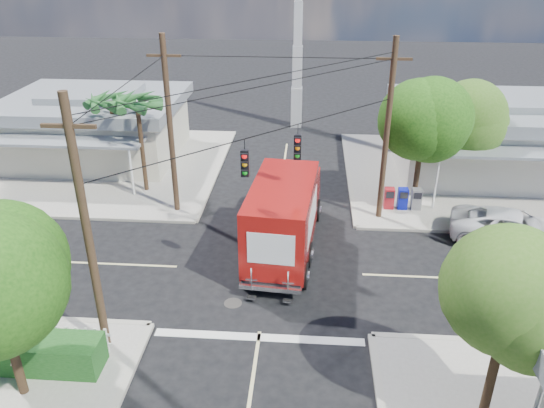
# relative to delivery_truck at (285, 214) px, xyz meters

# --- Properties ---
(ground) EXTENTS (120.00, 120.00, 0.00)m
(ground) POSITION_rel_delivery_truck_xyz_m (-0.58, -1.78, -1.81)
(ground) COLOR black
(ground) RESTS_ON ground
(sidewalk_ne) EXTENTS (14.12, 14.12, 0.14)m
(sidewalk_ne) POSITION_rel_delivery_truck_xyz_m (10.30, 9.10, -1.74)
(sidewalk_ne) COLOR gray
(sidewalk_ne) RESTS_ON ground
(sidewalk_nw) EXTENTS (14.12, 14.12, 0.14)m
(sidewalk_nw) POSITION_rel_delivery_truck_xyz_m (-11.46, 9.10, -1.74)
(sidewalk_nw) COLOR gray
(sidewalk_nw) RESTS_ON ground
(road_markings) EXTENTS (32.00, 32.00, 0.01)m
(road_markings) POSITION_rel_delivery_truck_xyz_m (-0.58, -3.25, -1.81)
(road_markings) COLOR beige
(road_markings) RESTS_ON ground
(building_ne) EXTENTS (11.80, 10.20, 4.50)m
(building_ne) POSITION_rel_delivery_truck_xyz_m (11.92, 10.19, 0.51)
(building_ne) COLOR silver
(building_ne) RESTS_ON sidewalk_ne
(building_nw) EXTENTS (10.80, 10.20, 4.30)m
(building_nw) POSITION_rel_delivery_truck_xyz_m (-12.58, 10.69, 0.41)
(building_nw) COLOR beige
(building_nw) RESTS_ON sidewalk_nw
(radio_tower) EXTENTS (0.80, 0.80, 17.00)m
(radio_tower) POSITION_rel_delivery_truck_xyz_m (-0.08, 18.22, 3.83)
(radio_tower) COLOR silver
(radio_tower) RESTS_ON ground
(tree_ne_front) EXTENTS (4.21, 4.14, 6.66)m
(tree_ne_front) POSITION_rel_delivery_truck_xyz_m (6.63, 4.98, 2.95)
(tree_ne_front) COLOR #422D1C
(tree_ne_front) RESTS_ON sidewalk_ne
(tree_ne_back) EXTENTS (3.77, 3.66, 5.82)m
(tree_ne_back) POSITION_rel_delivery_truck_xyz_m (9.23, 7.18, 2.37)
(tree_ne_back) COLOR #422D1C
(tree_ne_back) RESTS_ON sidewalk_ne
(tree_se) EXTENTS (3.67, 3.54, 5.62)m
(tree_se) POSITION_rel_delivery_truck_xyz_m (6.43, -9.02, 2.23)
(tree_se) COLOR #422D1C
(tree_se) RESTS_ON sidewalk_se
(palm_nw_front) EXTENTS (3.01, 3.08, 5.59)m
(palm_nw_front) POSITION_rel_delivery_truck_xyz_m (-8.08, 5.72, 3.23)
(palm_nw_front) COLOR #422D1C
(palm_nw_front) RESTS_ON sidewalk_nw
(palm_nw_back) EXTENTS (3.01, 3.08, 5.19)m
(palm_nw_back) POSITION_rel_delivery_truck_xyz_m (-10.08, 7.22, 2.86)
(palm_nw_back) COLOR #422D1C
(palm_nw_back) RESTS_ON sidewalk_nw
(utility_poles) EXTENTS (12.00, 10.68, 9.00)m
(utility_poles) POSITION_rel_delivery_truck_xyz_m (-2.16, -0.17, 2.86)
(utility_poles) COLOR #473321
(utility_poles) RESTS_ON ground
(picket_fence) EXTENTS (5.94, 0.06, 1.00)m
(picket_fence) POSITION_rel_delivery_truck_xyz_m (-8.38, -7.38, -1.13)
(picket_fence) COLOR silver
(picket_fence) RESTS_ON sidewalk_sw
(hedge_sw) EXTENTS (6.20, 1.20, 1.10)m
(hedge_sw) POSITION_rel_delivery_truck_xyz_m (-8.58, -8.18, -1.12)
(hedge_sw) COLOR #144314
(hedge_sw) RESTS_ON sidewalk_sw
(vending_boxes) EXTENTS (1.90, 0.50, 1.10)m
(vending_boxes) POSITION_rel_delivery_truck_xyz_m (5.92, 4.42, -1.12)
(vending_boxes) COLOR maroon
(vending_boxes) RESTS_ON sidewalk_ne
(delivery_truck) EXTENTS (3.28, 8.43, 3.57)m
(delivery_truck) POSITION_rel_delivery_truck_xyz_m (0.00, 0.00, 0.00)
(delivery_truck) COLOR black
(delivery_truck) RESTS_ON ground
(parked_car) EXTENTS (6.14, 4.02, 1.57)m
(parked_car) POSITION_rel_delivery_truck_xyz_m (10.52, 1.34, -1.03)
(parked_car) COLOR silver
(parked_car) RESTS_ON ground
(pedestrian) EXTENTS (0.76, 0.83, 1.91)m
(pedestrian) POSITION_rel_delivery_truck_xyz_m (-7.92, -8.59, -0.72)
(pedestrian) COLOR beige
(pedestrian) RESTS_ON sidewalk_sw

